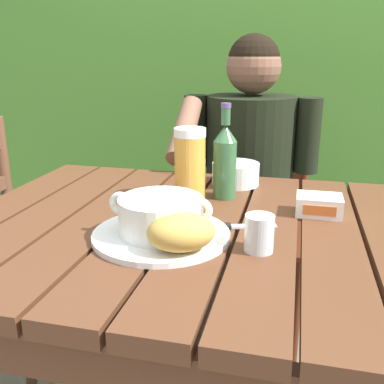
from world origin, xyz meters
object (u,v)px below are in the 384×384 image
at_px(chair_near_diner, 251,220).
at_px(table_knife, 229,227).
at_px(serving_plate, 161,235).
at_px(soup_bowl, 161,214).
at_px(person_eating, 247,177).
at_px(butter_tub, 319,205).
at_px(beer_bottle, 226,160).
at_px(water_glass_small, 259,233).
at_px(beer_glass, 190,164).
at_px(diner_bowl, 236,174).
at_px(bread_roll, 181,232).

distance_m(chair_near_diner, table_knife, 0.93).
xyz_separation_m(serving_plate, soup_bowl, (-0.00, -0.00, 0.04)).
distance_m(person_eating, butter_tub, 0.59).
bearing_deg(beer_bottle, butter_tub, -17.62).
distance_m(soup_bowl, water_glass_small, 0.20).
xyz_separation_m(person_eating, beer_glass, (-0.09, -0.50, 0.16)).
bearing_deg(table_knife, butter_tub, 35.45).
height_order(beer_glass, table_knife, beer_glass).
distance_m(chair_near_diner, diner_bowl, 0.64).
bearing_deg(water_glass_small, table_knife, 126.07).
height_order(serving_plate, water_glass_small, water_glass_small).
relative_size(butter_tub, diner_bowl, 0.78).
xyz_separation_m(bread_roll, butter_tub, (0.26, 0.29, -0.02)).
xyz_separation_m(water_glass_small, table_knife, (-0.07, 0.10, -0.03)).
xyz_separation_m(person_eating, soup_bowl, (-0.09, -0.75, 0.12)).
height_order(beer_glass, water_glass_small, beer_glass).
relative_size(butter_tub, table_knife, 0.63).
distance_m(bread_roll, water_glass_small, 0.15).
bearing_deg(water_glass_small, serving_plate, 175.23).
relative_size(water_glass_small, table_knife, 0.43).
xyz_separation_m(person_eating, water_glass_small, (0.11, -0.77, 0.11)).
distance_m(beer_bottle, water_glass_small, 0.33).
xyz_separation_m(beer_bottle, diner_bowl, (0.01, 0.13, -0.07)).
height_order(beer_glass, beer_bottle, beer_bottle).
relative_size(chair_near_diner, water_glass_small, 13.41).
distance_m(person_eating, water_glass_small, 0.78).
bearing_deg(diner_bowl, beer_bottle, -94.39).
height_order(chair_near_diner, soup_bowl, chair_near_diner).
distance_m(soup_bowl, butter_tub, 0.38).
height_order(person_eating, butter_tub, person_eating).
height_order(chair_near_diner, table_knife, chair_near_diner).
distance_m(chair_near_diner, beer_glass, 0.81).
xyz_separation_m(person_eating, butter_tub, (0.23, -0.54, 0.09)).
bearing_deg(chair_near_diner, bread_roll, -91.74).
xyz_separation_m(bread_roll, diner_bowl, (0.03, 0.49, -0.02)).
relative_size(beer_glass, table_knife, 1.11).
relative_size(soup_bowl, water_glass_small, 3.07).
bearing_deg(soup_bowl, butter_tub, 34.21).
distance_m(serving_plate, soup_bowl, 0.04).
height_order(soup_bowl, water_glass_small, soup_bowl).
distance_m(chair_near_diner, person_eating, 0.32).
distance_m(serving_plate, beer_glass, 0.27).
bearing_deg(beer_bottle, serving_plate, -106.01).
xyz_separation_m(chair_near_diner, serving_plate, (-0.09, -0.95, 0.32)).
bearing_deg(serving_plate, diner_bowl, 77.42).
height_order(table_knife, diner_bowl, diner_bowl).
distance_m(chair_near_diner, bread_roll, 1.09).
bearing_deg(table_knife, beer_bottle, 102.20).
xyz_separation_m(soup_bowl, diner_bowl, (0.09, 0.42, -0.02)).
relative_size(serving_plate, soup_bowl, 1.28).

